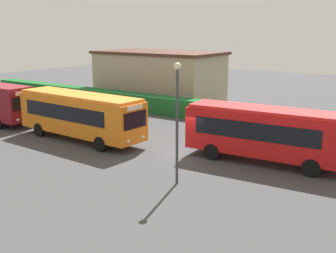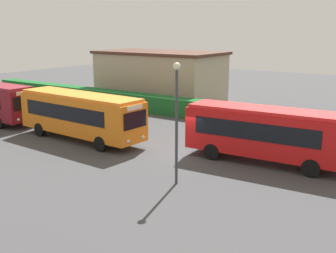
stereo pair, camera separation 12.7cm
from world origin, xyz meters
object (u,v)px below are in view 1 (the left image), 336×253
lamppost (177,111)px  person_left (92,120)px  traffic_cone (56,106)px  bus_red (266,132)px  bus_orange (80,114)px

lamppost → person_left: bearing=154.3°
traffic_cone → lamppost: size_ratio=0.10×
bus_red → lamppost: bearing=-115.6°
traffic_cone → bus_red: bearing=-10.8°
bus_orange → traffic_cone: 12.80m
traffic_cone → lamppost: (20.98, -10.30, 3.50)m
person_left → traffic_cone: person_left is taller
bus_orange → traffic_cone: size_ratio=17.54×
bus_orange → bus_red: bearing=13.8°
bus_orange → traffic_cone: bus_orange is taller
traffic_cone → lamppost: lamppost is taller
person_left → bus_orange: bearing=-101.4°
bus_orange → bus_red: bus_orange is taller
bus_red → person_left: size_ratio=5.37×
bus_red → traffic_cone: bus_red is taller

